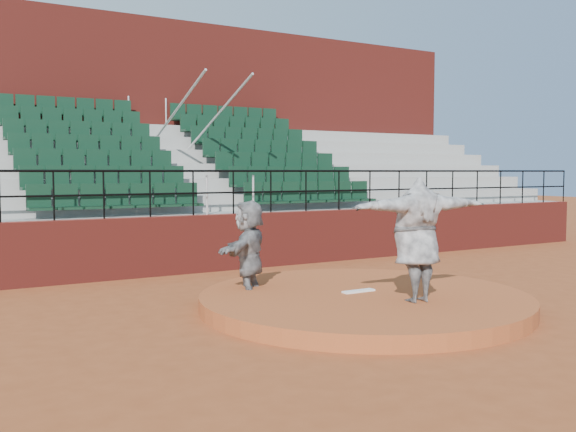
% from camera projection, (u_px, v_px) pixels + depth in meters
% --- Properties ---
extents(ground, '(90.00, 90.00, 0.00)m').
position_uv_depth(ground, '(364.00, 308.00, 10.75)').
color(ground, brown).
rests_on(ground, ground).
extents(pitchers_mound, '(5.50, 5.50, 0.25)m').
position_uv_depth(pitchers_mound, '(364.00, 301.00, 10.74)').
color(pitchers_mound, '#A34C24').
rests_on(pitchers_mound, ground).
extents(pitching_rubber, '(0.60, 0.15, 0.03)m').
position_uv_depth(pitching_rubber, '(359.00, 291.00, 10.86)').
color(pitching_rubber, white).
rests_on(pitching_rubber, pitchers_mound).
extents(boundary_wall, '(24.00, 0.30, 1.30)m').
position_uv_depth(boundary_wall, '(234.00, 242.00, 15.00)').
color(boundary_wall, maroon).
rests_on(boundary_wall, ground).
extents(wall_railing, '(24.04, 0.05, 1.03)m').
position_uv_depth(wall_railing, '(233.00, 183.00, 14.90)').
color(wall_railing, black).
rests_on(wall_railing, boundary_wall).
extents(seating_deck, '(24.00, 5.97, 4.63)m').
position_uv_depth(seating_deck, '(177.00, 201.00, 18.07)').
color(seating_deck, gray).
rests_on(seating_deck, ground).
extents(press_box_facade, '(24.00, 3.00, 7.10)m').
position_uv_depth(press_box_facade, '(133.00, 133.00, 21.32)').
color(press_box_facade, maroon).
rests_on(press_box_facade, ground).
extents(pitcher, '(2.46, 0.94, 1.95)m').
position_uv_depth(pitcher, '(417.00, 240.00, 10.00)').
color(pitcher, black).
rests_on(pitcher, pitchers_mound).
extents(fielder, '(1.58, 1.52, 1.79)m').
position_uv_depth(fielder, '(249.00, 251.00, 11.22)').
color(fielder, black).
rests_on(fielder, ground).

